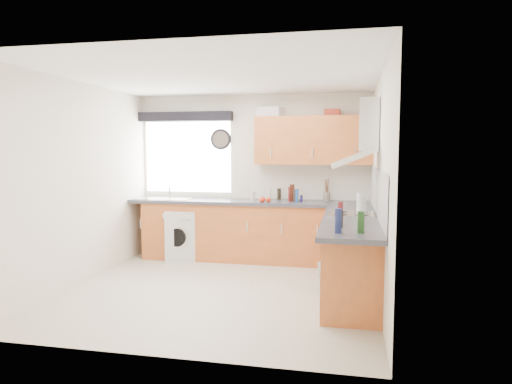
% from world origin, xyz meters
% --- Properties ---
extents(ground_plane, '(3.60, 3.60, 0.00)m').
position_xyz_m(ground_plane, '(0.00, 0.00, 0.00)').
color(ground_plane, beige).
extents(ceiling, '(3.60, 3.60, 0.02)m').
position_xyz_m(ceiling, '(0.00, 0.00, 2.50)').
color(ceiling, white).
rests_on(ceiling, wall_back).
extents(wall_back, '(3.60, 0.02, 2.50)m').
position_xyz_m(wall_back, '(0.00, 1.80, 1.25)').
color(wall_back, silver).
rests_on(wall_back, ground_plane).
extents(wall_front, '(3.60, 0.02, 2.50)m').
position_xyz_m(wall_front, '(0.00, -1.80, 1.25)').
color(wall_front, silver).
rests_on(wall_front, ground_plane).
extents(wall_left, '(0.02, 3.60, 2.50)m').
position_xyz_m(wall_left, '(-1.80, 0.00, 1.25)').
color(wall_left, silver).
rests_on(wall_left, ground_plane).
extents(wall_right, '(0.02, 3.60, 2.50)m').
position_xyz_m(wall_right, '(1.80, 0.00, 1.25)').
color(wall_right, silver).
rests_on(wall_right, ground_plane).
extents(window, '(1.40, 0.02, 1.10)m').
position_xyz_m(window, '(-1.05, 1.79, 1.55)').
color(window, silver).
rests_on(window, wall_back).
extents(window_blind, '(1.50, 0.18, 0.14)m').
position_xyz_m(window_blind, '(-1.05, 1.70, 2.18)').
color(window_blind, black).
rests_on(window_blind, wall_back).
extents(splashback, '(0.01, 3.00, 0.54)m').
position_xyz_m(splashback, '(1.79, 0.30, 1.18)').
color(splashback, white).
rests_on(splashback, wall_right).
extents(base_cab_back, '(3.00, 0.58, 0.86)m').
position_xyz_m(base_cab_back, '(-0.10, 1.51, 0.43)').
color(base_cab_back, '#AD5526').
rests_on(base_cab_back, ground_plane).
extents(base_cab_corner, '(0.60, 0.60, 0.86)m').
position_xyz_m(base_cab_corner, '(1.50, 1.50, 0.43)').
color(base_cab_corner, '#AD5526').
rests_on(base_cab_corner, ground_plane).
extents(base_cab_right, '(0.58, 2.10, 0.86)m').
position_xyz_m(base_cab_right, '(1.51, 0.15, 0.43)').
color(base_cab_right, '#AD5526').
rests_on(base_cab_right, ground_plane).
extents(worktop_back, '(3.60, 0.62, 0.05)m').
position_xyz_m(worktop_back, '(0.00, 1.50, 0.89)').
color(worktop_back, '#2F3037').
rests_on(worktop_back, base_cab_back).
extents(worktop_right, '(0.62, 2.42, 0.05)m').
position_xyz_m(worktop_right, '(1.50, 0.00, 0.89)').
color(worktop_right, '#2F3037').
rests_on(worktop_right, base_cab_right).
extents(sink, '(0.84, 0.46, 0.10)m').
position_xyz_m(sink, '(-1.33, 1.50, 0.95)').
color(sink, silver).
rests_on(sink, worktop_back).
extents(oven, '(0.56, 0.58, 0.85)m').
position_xyz_m(oven, '(1.50, 0.30, 0.42)').
color(oven, black).
rests_on(oven, ground_plane).
extents(hob_plate, '(0.52, 0.52, 0.01)m').
position_xyz_m(hob_plate, '(1.50, 0.30, 0.92)').
color(hob_plate, silver).
rests_on(hob_plate, worktop_right).
extents(extractor_hood, '(0.52, 0.78, 0.66)m').
position_xyz_m(extractor_hood, '(1.60, 0.30, 1.77)').
color(extractor_hood, silver).
rests_on(extractor_hood, wall_right).
extents(upper_cabinets, '(1.70, 0.35, 0.70)m').
position_xyz_m(upper_cabinets, '(0.95, 1.62, 1.80)').
color(upper_cabinets, '#AD5526').
rests_on(upper_cabinets, wall_back).
extents(washing_machine, '(0.64, 0.62, 0.75)m').
position_xyz_m(washing_machine, '(-1.00, 1.40, 0.38)').
color(washing_machine, silver).
rests_on(washing_machine, ground_plane).
extents(wall_clock, '(0.32, 0.04, 0.32)m').
position_xyz_m(wall_clock, '(-0.50, 1.76, 1.83)').
color(wall_clock, black).
rests_on(wall_clock, wall_back).
extents(casserole, '(0.40, 0.33, 0.15)m').
position_xyz_m(casserole, '(0.30, 1.72, 2.22)').
color(casserole, silver).
rests_on(casserole, upper_cabinets).
extents(storage_box, '(0.23, 0.19, 0.10)m').
position_xyz_m(storage_box, '(1.21, 1.69, 2.20)').
color(storage_box, '#A4311E').
rests_on(storage_box, upper_cabinets).
extents(utensil_pot, '(0.10, 0.10, 0.13)m').
position_xyz_m(utensil_pot, '(1.15, 1.70, 0.98)').
color(utensil_pot, '#766B5D').
rests_on(utensil_pot, worktop_back).
extents(kitchen_roll, '(0.14, 0.14, 0.25)m').
position_xyz_m(kitchen_roll, '(1.62, 0.38, 1.03)').
color(kitchen_roll, silver).
rests_on(kitchen_roll, worktop_right).
extents(tomato_cluster, '(0.18, 0.18, 0.07)m').
position_xyz_m(tomato_cluster, '(0.28, 1.32, 0.95)').
color(tomato_cluster, red).
rests_on(tomato_cluster, worktop_back).
extents(jar_0, '(0.04, 0.04, 0.22)m').
position_xyz_m(jar_0, '(0.32, 1.52, 1.02)').
color(jar_0, '#ACA493').
rests_on(jar_0, worktop_back).
extents(jar_1, '(0.07, 0.07, 0.25)m').
position_xyz_m(jar_1, '(0.65, 1.55, 1.03)').
color(jar_1, '#4E1D10').
rests_on(jar_1, worktop_back).
extents(jar_2, '(0.04, 0.04, 0.22)m').
position_xyz_m(jar_2, '(0.62, 1.45, 1.02)').
color(jar_2, '#5A1412').
rests_on(jar_2, worktop_back).
extents(jar_3, '(0.04, 0.04, 0.19)m').
position_xyz_m(jar_3, '(0.74, 1.39, 1.01)').
color(jar_3, navy).
rests_on(jar_3, worktop_back).
extents(jar_4, '(0.06, 0.06, 0.17)m').
position_xyz_m(jar_4, '(0.43, 1.70, 1.00)').
color(jar_4, black).
rests_on(jar_4, worktop_back).
extents(jar_5, '(0.07, 0.07, 0.14)m').
position_xyz_m(jar_5, '(0.07, 1.47, 0.98)').
color(jar_5, '#B8AE9D').
rests_on(jar_5, worktop_back).
extents(jar_6, '(0.06, 0.06, 0.18)m').
position_xyz_m(jar_6, '(0.71, 1.48, 1.00)').
color(jar_6, '#31231B').
rests_on(jar_6, worktop_back).
extents(jar_7, '(0.04, 0.04, 0.10)m').
position_xyz_m(jar_7, '(0.79, 1.49, 0.96)').
color(jar_7, navy).
rests_on(jar_7, worktop_back).
extents(bottle_0, '(0.07, 0.07, 0.20)m').
position_xyz_m(bottle_0, '(1.58, -0.90, 1.01)').
color(bottle_0, '#1C4016').
rests_on(bottle_0, worktop_right).
extents(bottle_1, '(0.05, 0.05, 0.23)m').
position_xyz_m(bottle_1, '(1.39, -0.49, 1.03)').
color(bottle_1, '#591216').
rests_on(bottle_1, worktop_right).
extents(bottle_2, '(0.05, 0.05, 0.17)m').
position_xyz_m(bottle_2, '(1.39, -0.62, 1.00)').
color(bottle_2, black).
rests_on(bottle_2, worktop_right).
extents(bottle_3, '(0.06, 0.06, 0.22)m').
position_xyz_m(bottle_3, '(1.38, -0.93, 1.02)').
color(bottle_3, '#151D4A').
rests_on(bottle_3, worktop_right).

